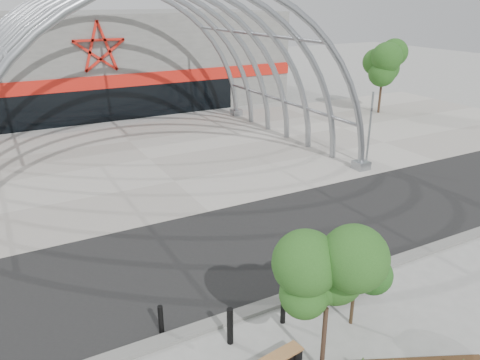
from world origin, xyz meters
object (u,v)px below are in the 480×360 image
signal_pole (370,128)px  street_tree_0 (328,281)px  bench_1 (336,290)px  bollard_2 (283,309)px  street_tree_1 (357,259)px

signal_pole → street_tree_0: bearing=-136.5°
bench_1 → bollard_2: (-2.27, -0.28, 0.24)m
signal_pole → street_tree_0: signal_pole is taller
street_tree_0 → bench_1: 4.26m
signal_pole → bollard_2: size_ratio=4.47×
street_tree_0 → bollard_2: size_ratio=4.00×
street_tree_0 → bench_1: (2.46, 2.40, -2.52)m
bollard_2 → bench_1: bearing=7.1°
signal_pole → street_tree_1: 14.88m
street_tree_0 → street_tree_1: bearing=29.6°
street_tree_1 → bollard_2: (-1.78, 1.00, -1.74)m
street_tree_1 → bench_1: (0.50, 1.29, -1.98)m
street_tree_1 → bollard_2: bearing=150.5°
street_tree_1 → bollard_2: size_ratio=3.22×
street_tree_0 → signal_pole: bearing=43.5°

